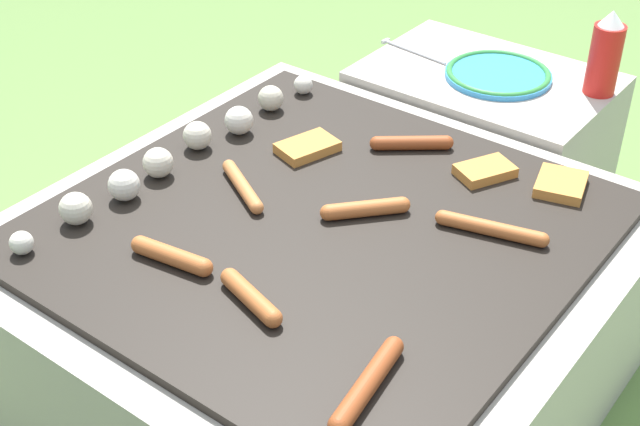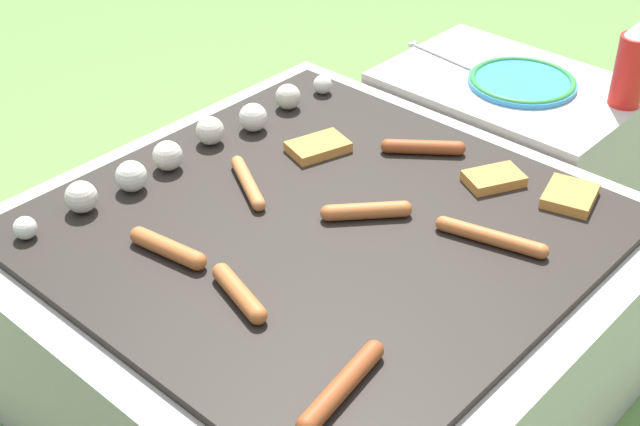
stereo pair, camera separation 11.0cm
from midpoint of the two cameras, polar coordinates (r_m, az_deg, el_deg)
name	(u,v)px [view 2 (the right image)]	position (r m, az deg, el deg)	size (l,w,h in m)	color
ground_plane	(320,374)	(1.80, 1.78, -10.30)	(14.00, 14.00, 0.00)	#608442
grill	(320,304)	(1.68, 1.89, -5.87)	(1.00, 1.00, 0.37)	#B2AA9E
side_ledge	(502,151)	(2.19, 13.00, 3.84)	(0.40, 0.56, 0.37)	#B2AA9E
sausage_front_right	(248,183)	(1.65, -2.75, 1.91)	(0.10, 0.16, 0.03)	#C6753D
sausage_mid_right	(239,293)	(1.39, -2.93, -5.20)	(0.06, 0.15, 0.03)	#B7602D
sausage_back_left	(342,386)	(1.24, 4.00, -11.08)	(0.20, 0.06, 0.03)	#93421E
sausage_front_left	(366,211)	(1.57, 5.00, 0.09)	(0.13, 0.12, 0.03)	#B7602D
sausage_back_right	(423,147)	(1.77, 8.39, 4.15)	(0.11, 0.14, 0.03)	#93421E
sausage_mid_left	(491,237)	(1.54, 12.92, -1.57)	(0.07, 0.19, 0.03)	#B7602D
sausage_front_center	(168,248)	(1.49, -7.65, -2.30)	(0.05, 0.16, 0.03)	#B7602D
bread_slice_center	(570,196)	(1.69, 17.51, 1.01)	(0.12, 0.11, 0.02)	#D18438
bread_slice_right	(318,147)	(1.76, 1.67, 4.22)	(0.13, 0.11, 0.02)	#D18438
bread_slice_left	(494,179)	(1.71, 12.89, 2.12)	(0.13, 0.11, 0.02)	#D18438
mushroom_row	(191,145)	(1.75, -6.47, 4.32)	(0.79, 0.08, 0.06)	silver
plate_colorful	(522,81)	(2.09, 14.32, 8.14)	(0.24, 0.24, 0.02)	#338CCC
condiment_bottle	(631,66)	(2.03, 20.81, 8.78)	(0.07, 0.07, 0.19)	red
fork_utensil	(436,54)	(2.19, 8.92, 9.99)	(0.04, 0.19, 0.01)	silver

